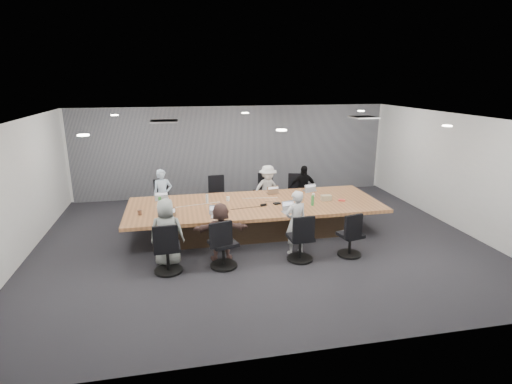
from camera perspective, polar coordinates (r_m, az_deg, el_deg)
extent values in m
cube|color=#27272C|center=(9.36, 0.49, -6.86)|extent=(10.00, 8.00, 0.00)
cube|color=white|center=(8.66, 0.53, 10.47)|extent=(10.00, 8.00, 0.00)
cube|color=silver|center=(12.76, -3.23, 5.87)|extent=(10.00, 0.00, 2.80)
cube|color=silver|center=(5.28, 9.66, -9.24)|extent=(10.00, 0.00, 2.80)
cube|color=silver|center=(9.30, -31.24, -0.27)|extent=(0.00, 8.00, 2.80)
cube|color=silver|center=(11.06, 26.80, 2.60)|extent=(0.00, 8.00, 2.80)
cube|color=slate|center=(12.68, -3.18, 5.81)|extent=(9.80, 0.04, 2.80)
cube|color=#3F2D1E|center=(9.69, -0.12, -3.94)|extent=(4.80, 1.40, 0.66)
cube|color=#B77544|center=(9.57, -0.12, -1.85)|extent=(6.00, 2.20, 0.08)
imported|color=silver|center=(10.71, -13.17, -0.44)|extent=(0.53, 0.38, 1.37)
cube|color=#B2B2B7|center=(10.16, -13.26, -0.94)|extent=(0.33, 0.24, 0.02)
imported|color=silver|center=(10.97, 1.68, 0.35)|extent=(0.95, 0.65, 1.36)
cube|color=#8C6647|center=(10.44, 2.36, -0.07)|extent=(0.33, 0.25, 0.02)
imported|color=black|center=(11.24, 6.73, 0.52)|extent=(0.80, 0.40, 1.31)
cube|color=#B2B2B7|center=(10.72, 7.65, 0.22)|extent=(0.36, 0.29, 0.02)
imported|color=#919892|center=(8.14, -12.63, -5.63)|extent=(0.71, 0.51, 1.37)
cube|color=#8C6647|center=(8.63, -12.61, -3.92)|extent=(0.37, 0.28, 0.02)
imported|color=brown|center=(8.20, -5.01, -5.67)|extent=(1.15, 0.42, 1.22)
cube|color=#B2B2B7|center=(8.67, -5.45, -3.51)|extent=(0.33, 0.25, 0.02)
imported|color=silver|center=(8.48, 5.69, -4.34)|extent=(0.58, 0.45, 1.40)
cube|color=#B2B2B7|center=(8.96, 4.67, -2.85)|extent=(0.32, 0.24, 0.02)
cylinder|color=#348F41|center=(9.55, -13.57, -1.36)|extent=(0.08, 0.08, 0.23)
cylinder|color=#348F41|center=(9.47, 8.08, -1.19)|extent=(0.09, 0.09, 0.24)
cylinder|color=silver|center=(9.63, -7.01, -0.93)|extent=(0.09, 0.09, 0.22)
cylinder|color=white|center=(9.76, -4.04, -0.97)|extent=(0.11, 0.11, 0.11)
cylinder|color=white|center=(10.18, 8.21, -0.43)|extent=(0.09, 0.09, 0.09)
cylinder|color=brown|center=(9.12, -16.29, -2.81)|extent=(0.11, 0.11, 0.11)
cube|color=black|center=(8.89, -6.08, -2.98)|extent=(0.18, 0.15, 0.03)
cube|color=black|center=(9.51, 2.99, -1.65)|extent=(0.18, 0.14, 0.03)
cube|color=black|center=(9.35, 1.07, -1.86)|extent=(0.15, 0.08, 0.06)
cube|color=tan|center=(9.92, 10.00, -0.83)|extent=(0.25, 0.16, 0.13)
cube|color=#EB4638|center=(9.97, 12.16, -1.15)|extent=(0.19, 0.16, 0.04)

